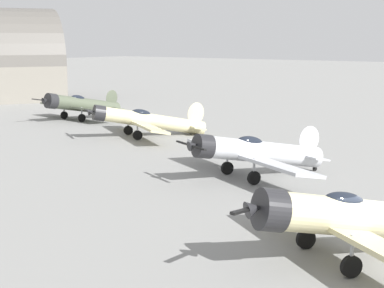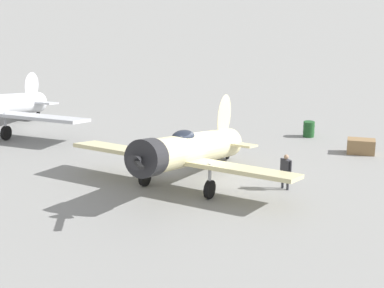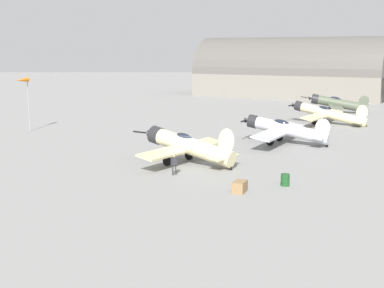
# 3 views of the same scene
# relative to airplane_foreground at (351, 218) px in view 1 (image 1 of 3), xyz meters

# --- Properties ---
(ground_plane) EXTENTS (400.00, 400.00, 0.00)m
(ground_plane) POSITION_rel_airplane_foreground_xyz_m (0.26, 0.38, -1.61)
(ground_plane) COLOR gray
(airplane_foreground) EXTENTS (9.74, 9.33, 3.53)m
(airplane_foreground) POSITION_rel_airplane_foreground_xyz_m (0.00, 0.00, 0.00)
(airplane_foreground) COLOR beige
(airplane_foreground) RESTS_ON ground_plane
(airplane_mid_apron) EXTENTS (11.92, 9.20, 3.00)m
(airplane_mid_apron) POSITION_rel_airplane_foreground_xyz_m (-10.31, 9.94, -0.04)
(airplane_mid_apron) COLOR #B7BABF
(airplane_mid_apron) RESTS_ON ground_plane
(airplane_far_line) EXTENTS (11.08, 10.07, 3.05)m
(airplane_far_line) POSITION_rel_airplane_foreground_xyz_m (-26.11, 18.21, -0.22)
(airplane_far_line) COLOR beige
(airplane_far_line) RESTS_ON ground_plane
(airplane_outer_stand) EXTENTS (10.92, 10.34, 2.98)m
(airplane_outer_stand) POSITION_rel_airplane_foreground_xyz_m (-39.06, 22.79, -0.10)
(airplane_outer_stand) COLOR #4C5442
(airplane_outer_stand) RESTS_ON ground_plane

